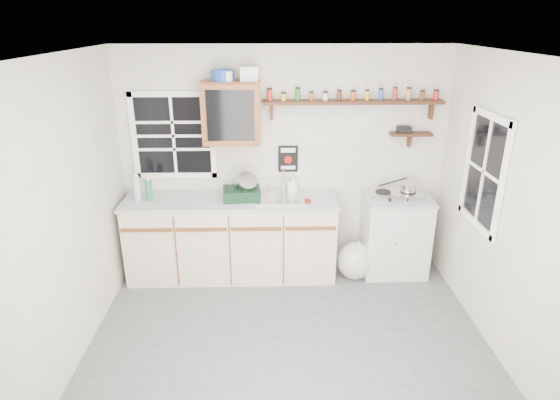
{
  "coord_description": "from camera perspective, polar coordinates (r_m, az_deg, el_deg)",
  "views": [
    {
      "loc": [
        -0.17,
        -3.43,
        2.74
      ],
      "look_at": [
        -0.07,
        0.55,
        1.19
      ],
      "focal_mm": 30.0,
      "sensor_mm": 36.0,
      "label": 1
    }
  ],
  "objects": [
    {
      "name": "soap_bottle",
      "position": [
        5.22,
        1.57,
        2.0
      ],
      "size": [
        0.12,
        0.12,
        0.2
      ],
      "primitive_type": "imported",
      "rotation": [
        0.0,
        0.0,
        -0.4
      ],
      "color": "white",
      "rests_on": "main_cabinet"
    },
    {
      "name": "upper_cabinet",
      "position": [
        4.97,
        -5.94,
        10.54
      ],
      "size": [
        0.6,
        0.32,
        0.65
      ],
      "color": "brown",
      "rests_on": "wall_back"
    },
    {
      "name": "sink",
      "position": [
        5.07,
        -0.01,
        0.35
      ],
      "size": [
        0.52,
        0.44,
        0.29
      ],
      "color": "silver",
      "rests_on": "main_cabinet"
    },
    {
      "name": "window_right",
      "position": [
        4.62,
        23.67,
        3.2
      ],
      "size": [
        0.03,
        0.78,
        1.08
      ],
      "color": "black",
      "rests_on": "wall_back"
    },
    {
      "name": "upper_cabinet_clutter",
      "position": [
        4.91,
        -5.89,
        14.95
      ],
      "size": [
        0.48,
        0.24,
        0.14
      ],
      "color": "#18429E",
      "rests_on": "upper_cabinet"
    },
    {
      "name": "saucepan",
      "position": [
        5.26,
        15.32,
        1.49
      ],
      "size": [
        0.38,
        0.24,
        0.17
      ],
      "rotation": [
        0.0,
        0.0,
        -0.48
      ],
      "color": "silver",
      "rests_on": "hotplate"
    },
    {
      "name": "window_back",
      "position": [
        5.26,
        -12.86,
        7.64
      ],
      "size": [
        0.93,
        0.03,
        0.98
      ],
      "color": "black",
      "rests_on": "wall_back"
    },
    {
      "name": "rag",
      "position": [
        4.97,
        3.0,
        -0.15
      ],
      "size": [
        0.14,
        0.13,
        0.02
      ],
      "primitive_type": "cube",
      "rotation": [
        0.0,
        0.0,
        0.13
      ],
      "color": "maroon",
      "rests_on": "main_cabinet"
    },
    {
      "name": "dish_rack",
      "position": [
        5.04,
        -4.54,
        1.16
      ],
      "size": [
        0.42,
        0.33,
        0.3
      ],
      "rotation": [
        0.0,
        0.0,
        0.09
      ],
      "color": "black",
      "rests_on": "main_cabinet"
    },
    {
      "name": "warning_sign",
      "position": [
        5.23,
        0.99,
        5.04
      ],
      "size": [
        0.22,
        0.02,
        0.3
      ],
      "color": "black",
      "rests_on": "wall_back"
    },
    {
      "name": "trash_bag",
      "position": [
        5.36,
        9.2,
        -7.29
      ],
      "size": [
        0.42,
        0.38,
        0.48
      ],
      "color": "beige",
      "rests_on": "floor"
    },
    {
      "name": "main_cabinet",
      "position": [
        5.27,
        -5.88,
        -4.5
      ],
      "size": [
        2.31,
        0.63,
        0.92
      ],
      "color": "beige",
      "rests_on": "floor"
    },
    {
      "name": "secondary_shelf",
      "position": [
        5.31,
        15.4,
        7.85
      ],
      "size": [
        0.45,
        0.16,
        0.24
      ],
      "color": "black",
      "rests_on": "wall_back"
    },
    {
      "name": "right_cabinet",
      "position": [
        5.46,
        13.76,
        -4.11
      ],
      "size": [
        0.73,
        0.57,
        0.91
      ],
      "color": "#BBBBB4",
      "rests_on": "floor"
    },
    {
      "name": "water_bottles",
      "position": [
        5.18,
        -16.45,
        1.32
      ],
      "size": [
        0.19,
        0.1,
        0.3
      ],
      "color": "#A8BCC5",
      "rests_on": "main_cabinet"
    },
    {
      "name": "spice_shelf",
      "position": [
        5.09,
        8.81,
        11.86
      ],
      "size": [
        1.91,
        0.18,
        0.34
      ],
      "color": "black",
      "rests_on": "wall_back"
    },
    {
      "name": "hotplate",
      "position": [
        5.25,
        13.88,
        0.63
      ],
      "size": [
        0.57,
        0.34,
        0.08
      ],
      "rotation": [
        0.0,
        0.0,
        -0.09
      ],
      "color": "silver",
      "rests_on": "right_cabinet"
    },
    {
      "name": "room",
      "position": [
        3.74,
        1.24,
        -2.23
      ],
      "size": [
        3.64,
        3.24,
        2.54
      ],
      "color": "#4E4E50",
      "rests_on": "ground"
    }
  ]
}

